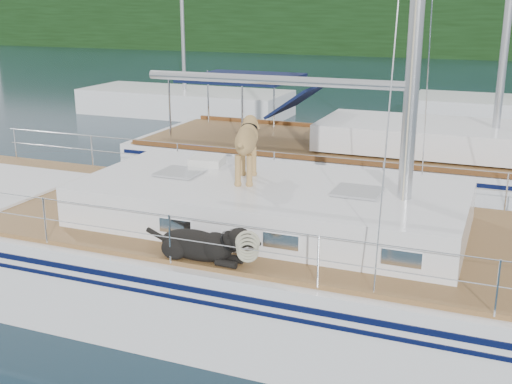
% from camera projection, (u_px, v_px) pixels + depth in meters
% --- Properties ---
extents(ground, '(120.00, 120.00, 0.00)m').
position_uv_depth(ground, '(220.00, 295.00, 9.54)').
color(ground, black).
rests_on(ground, ground).
extents(tree_line, '(90.00, 3.00, 6.00)m').
position_uv_depth(tree_line, '(469.00, 18.00, 48.70)').
color(tree_line, black).
rests_on(tree_line, ground).
extents(shore_bank, '(92.00, 1.00, 1.20)m').
position_uv_depth(shore_bank, '(468.00, 49.00, 50.46)').
color(shore_bank, '#595147').
rests_on(shore_bank, ground).
extents(main_sailboat, '(12.00, 3.80, 14.01)m').
position_uv_depth(main_sailboat, '(225.00, 254.00, 9.31)').
color(main_sailboat, white).
rests_on(main_sailboat, ground).
extents(neighbor_sailboat, '(11.00, 3.50, 13.30)m').
position_uv_depth(neighbor_sailboat, '(381.00, 169.00, 14.19)').
color(neighbor_sailboat, white).
rests_on(neighbor_sailboat, ground).
extents(bg_boat_west, '(8.00, 3.00, 11.65)m').
position_uv_depth(bg_boat_west, '(185.00, 103.00, 24.72)').
color(bg_boat_west, white).
rests_on(bg_boat_west, ground).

